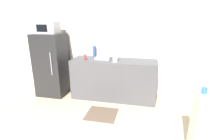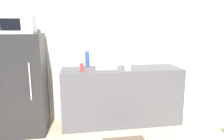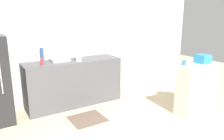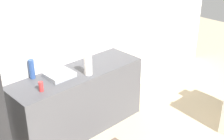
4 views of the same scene
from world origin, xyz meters
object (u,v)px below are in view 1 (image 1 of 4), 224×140
at_px(jar, 204,90).
at_px(paper_towel_roll, 115,56).
at_px(bottle_tall, 94,51).
at_px(bottle_short, 85,57).
at_px(microwave, 48,28).
at_px(refrigerator, 52,65).

distance_m(jar, paper_towel_roll, 2.00).
height_order(bottle_tall, jar, bottle_tall).
bearing_deg(bottle_short, microwave, 176.14).
xyz_separation_m(bottle_tall, jar, (2.03, -1.82, -0.07)).
bearing_deg(jar, bottle_short, 145.84).
xyz_separation_m(microwave, bottle_short, (0.90, -0.06, -0.64)).
bearing_deg(bottle_short, bottle_tall, 74.60).
relative_size(bottle_tall, paper_towel_roll, 0.95).
bearing_deg(microwave, paper_towel_roll, -3.67).
height_order(microwave, paper_towel_roll, microwave).
xyz_separation_m(bottle_tall, paper_towel_roll, (0.60, -0.42, 0.01)).
bearing_deg(jar, bottle_tall, 138.09).
height_order(bottle_short, jar, bottle_short).
bearing_deg(microwave, bottle_tall, 17.29).
bearing_deg(bottle_tall, jar, -41.91).
relative_size(bottle_short, paper_towel_roll, 0.45).
bearing_deg(bottle_tall, refrigerator, -162.77).
xyz_separation_m(refrigerator, bottle_short, (0.90, -0.06, 0.24)).
bearing_deg(paper_towel_roll, microwave, 176.33).
xyz_separation_m(microwave, bottle_tall, (1.01, 0.31, -0.57)).
bearing_deg(refrigerator, microwave, -109.10).
xyz_separation_m(microwave, paper_towel_roll, (1.61, -0.10, -0.57)).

